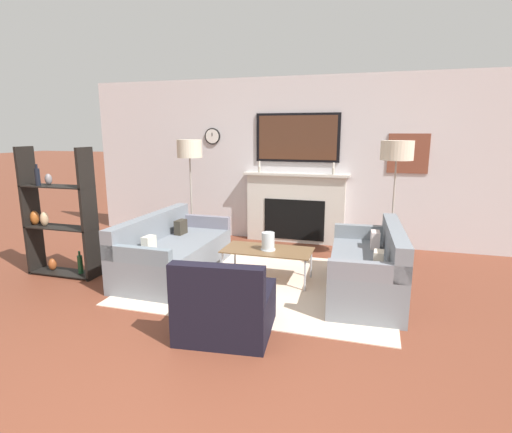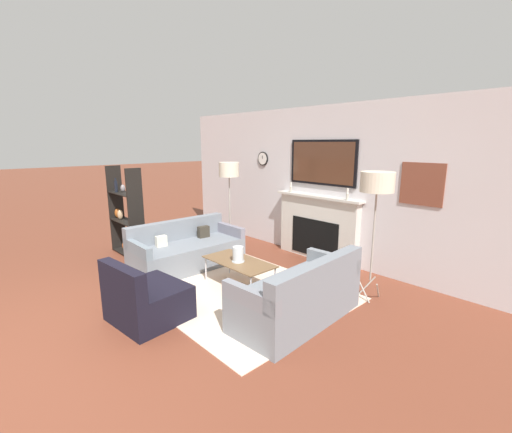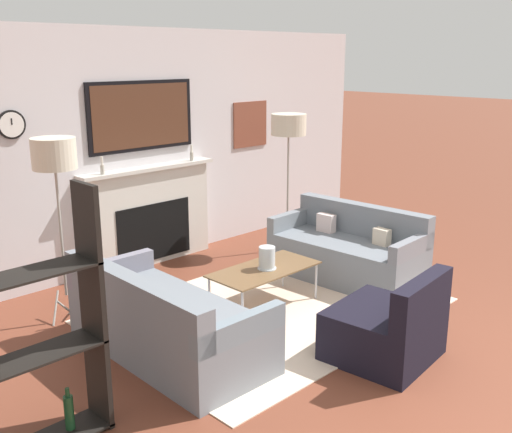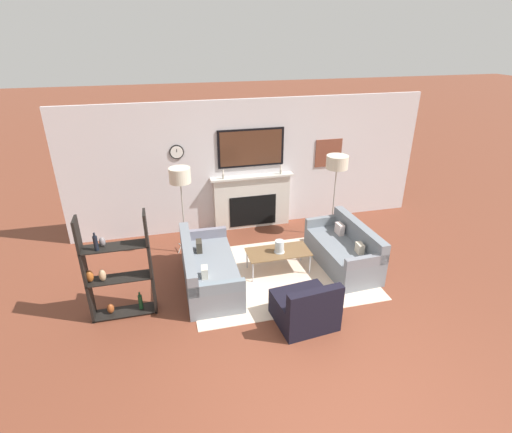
{
  "view_description": "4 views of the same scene",
  "coord_description": "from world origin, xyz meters",
  "px_view_note": "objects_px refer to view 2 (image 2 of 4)",
  "views": [
    {
      "loc": [
        1.23,
        -2.03,
        1.83
      ],
      "look_at": [
        -0.14,
        2.61,
        0.8
      ],
      "focal_mm": 28.0,
      "sensor_mm": 36.0,
      "label": 1
    },
    {
      "loc": [
        3.62,
        -0.45,
        2.07
      ],
      "look_at": [
        -0.26,
        3.15,
        0.93
      ],
      "focal_mm": 24.0,
      "sensor_mm": 36.0,
      "label": 2
    },
    {
      "loc": [
        -3.86,
        -1.27,
        2.4
      ],
      "look_at": [
        0.07,
        2.72,
        0.88
      ],
      "focal_mm": 42.0,
      "sensor_mm": 36.0,
      "label": 3
    },
    {
      "loc": [
        -1.82,
        -3.2,
        3.94
      ],
      "look_at": [
        -0.34,
        2.72,
        1.04
      ],
      "focal_mm": 28.0,
      "sensor_mm": 36.0,
      "label": 4
    }
  ],
  "objects_px": {
    "armchair": "(146,300)",
    "shelf_unit": "(125,215)",
    "coffee_table": "(239,263)",
    "floor_lamp_right": "(377,184)",
    "hurricane_candle": "(238,255)",
    "floor_lamp_left": "(229,171)",
    "couch_right": "(299,297)",
    "couch_left": "(187,251)"
  },
  "relations": [
    {
      "from": "couch_right",
      "to": "shelf_unit",
      "type": "distance_m",
      "value": 3.88
    },
    {
      "from": "hurricane_candle",
      "to": "shelf_unit",
      "type": "bearing_deg",
      "value": -168.55
    },
    {
      "from": "coffee_table",
      "to": "floor_lamp_left",
      "type": "bearing_deg",
      "value": 145.27
    },
    {
      "from": "couch_right",
      "to": "shelf_unit",
      "type": "bearing_deg",
      "value": -173.2
    },
    {
      "from": "coffee_table",
      "to": "floor_lamp_right",
      "type": "relative_size",
      "value": 0.64
    },
    {
      "from": "floor_lamp_left",
      "to": "coffee_table",
      "type": "bearing_deg",
      "value": -34.73
    },
    {
      "from": "armchair",
      "to": "shelf_unit",
      "type": "xyz_separation_m",
      "value": [
        -2.6,
        0.86,
        0.49
      ]
    },
    {
      "from": "floor_lamp_right",
      "to": "shelf_unit",
      "type": "xyz_separation_m",
      "value": [
        -4.1,
        -1.61,
        -0.81
      ]
    },
    {
      "from": "couch_left",
      "to": "coffee_table",
      "type": "height_order",
      "value": "couch_left"
    },
    {
      "from": "couch_right",
      "to": "armchair",
      "type": "distance_m",
      "value": 1.81
    },
    {
      "from": "armchair",
      "to": "coffee_table",
      "type": "bearing_deg",
      "value": 89.21
    },
    {
      "from": "couch_right",
      "to": "armchair",
      "type": "xyz_separation_m",
      "value": [
        -1.23,
        -1.32,
        -0.04
      ]
    },
    {
      "from": "couch_left",
      "to": "hurricane_candle",
      "type": "bearing_deg",
      "value": 3.46
    },
    {
      "from": "coffee_table",
      "to": "floor_lamp_left",
      "type": "xyz_separation_m",
      "value": [
        -1.53,
        1.06,
        1.17
      ]
    },
    {
      "from": "couch_right",
      "to": "floor_lamp_left",
      "type": "height_order",
      "value": "floor_lamp_left"
    },
    {
      "from": "coffee_table",
      "to": "floor_lamp_left",
      "type": "distance_m",
      "value": 2.2
    },
    {
      "from": "floor_lamp_left",
      "to": "floor_lamp_right",
      "type": "xyz_separation_m",
      "value": [
        3.01,
        0.0,
        0.02
      ]
    },
    {
      "from": "armchair",
      "to": "floor_lamp_right",
      "type": "height_order",
      "value": "floor_lamp_right"
    },
    {
      "from": "couch_right",
      "to": "floor_lamp_right",
      "type": "height_order",
      "value": "floor_lamp_right"
    },
    {
      "from": "hurricane_candle",
      "to": "floor_lamp_left",
      "type": "height_order",
      "value": "floor_lamp_left"
    },
    {
      "from": "coffee_table",
      "to": "armchair",
      "type": "bearing_deg",
      "value": -90.79
    },
    {
      "from": "coffee_table",
      "to": "hurricane_candle",
      "type": "bearing_deg",
      "value": -61.51
    },
    {
      "from": "coffee_table",
      "to": "floor_lamp_left",
      "type": "relative_size",
      "value": 0.64
    },
    {
      "from": "hurricane_candle",
      "to": "floor_lamp_left",
      "type": "relative_size",
      "value": 0.13
    },
    {
      "from": "couch_left",
      "to": "floor_lamp_left",
      "type": "distance_m",
      "value": 1.74
    },
    {
      "from": "armchair",
      "to": "shelf_unit",
      "type": "height_order",
      "value": "shelf_unit"
    },
    {
      "from": "coffee_table",
      "to": "floor_lamp_left",
      "type": "height_order",
      "value": "floor_lamp_left"
    },
    {
      "from": "shelf_unit",
      "to": "couch_left",
      "type": "bearing_deg",
      "value": 18.58
    },
    {
      "from": "armchair",
      "to": "floor_lamp_left",
      "type": "bearing_deg",
      "value": 121.33
    },
    {
      "from": "floor_lamp_right",
      "to": "shelf_unit",
      "type": "relative_size",
      "value": 1.04
    },
    {
      "from": "coffee_table",
      "to": "shelf_unit",
      "type": "distance_m",
      "value": 2.7
    },
    {
      "from": "couch_right",
      "to": "floor_lamp_left",
      "type": "relative_size",
      "value": 0.98
    },
    {
      "from": "hurricane_candle",
      "to": "couch_right",
      "type": "bearing_deg",
      "value": -3.58
    },
    {
      "from": "coffee_table",
      "to": "couch_left",
      "type": "bearing_deg",
      "value": -175.53
    },
    {
      "from": "floor_lamp_left",
      "to": "couch_right",
      "type": "bearing_deg",
      "value": -22.86
    },
    {
      "from": "coffee_table",
      "to": "floor_lamp_right",
      "type": "distance_m",
      "value": 2.18
    },
    {
      "from": "floor_lamp_right",
      "to": "hurricane_candle",
      "type": "bearing_deg",
      "value": -143.71
    },
    {
      "from": "coffee_table",
      "to": "shelf_unit",
      "type": "height_order",
      "value": "shelf_unit"
    },
    {
      "from": "shelf_unit",
      "to": "hurricane_candle",
      "type": "bearing_deg",
      "value": 11.45
    },
    {
      "from": "floor_lamp_right",
      "to": "armchair",
      "type": "bearing_deg",
      "value": -121.24
    },
    {
      "from": "couch_left",
      "to": "couch_right",
      "type": "height_order",
      "value": "couch_right"
    },
    {
      "from": "hurricane_candle",
      "to": "floor_lamp_right",
      "type": "height_order",
      "value": "floor_lamp_right"
    }
  ]
}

